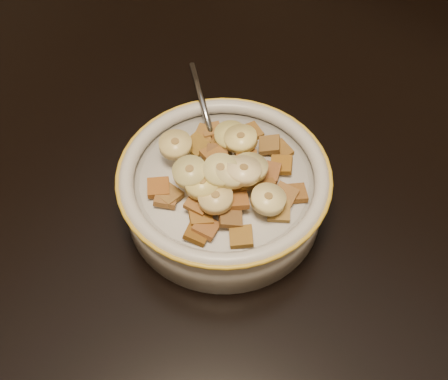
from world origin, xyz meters
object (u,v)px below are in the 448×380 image
Objects in this scene: table at (164,155)px; cereal_bowl at (224,194)px; chair at (344,78)px; spoon at (216,152)px.

table is 0.12m from cereal_bowl.
chair is 20.34× the size of spoon.
table is at bearing -78.34° from chair.
chair is 4.88× the size of cereal_bowl.
spoon reaches higher than cereal_bowl.
chair is (0.01, 0.52, -0.26)m from table.
cereal_bowl is at bearing -16.82° from table.
cereal_bowl reaches higher than table.
table is at bearing 162.72° from cereal_bowl.
table is 0.58m from chair.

